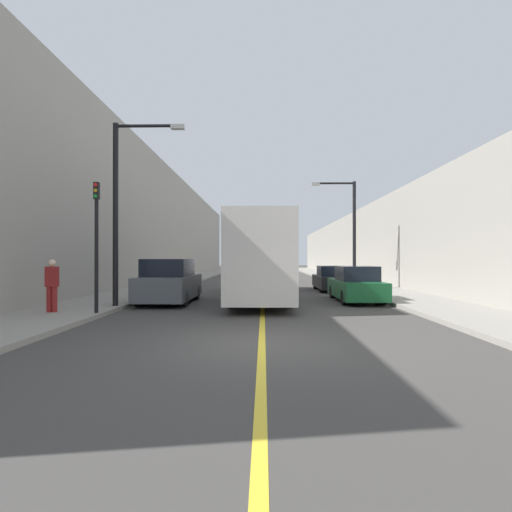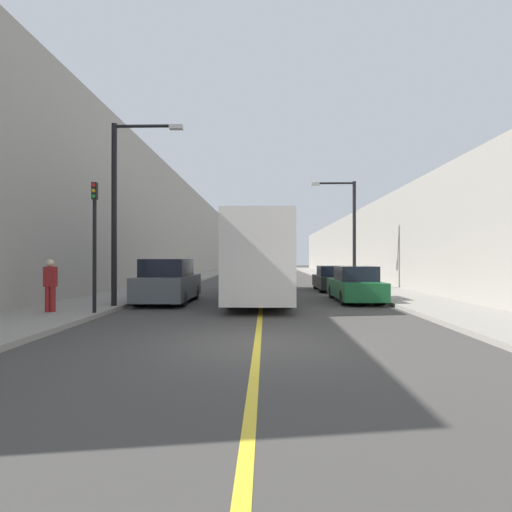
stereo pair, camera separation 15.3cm
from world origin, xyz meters
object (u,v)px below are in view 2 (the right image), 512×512
(street_lamp_right, at_px, (350,226))
(pedestrian, at_px, (50,285))
(car_right_mid, at_px, (332,279))
(bus, at_px, (260,258))
(street_lamp_left, at_px, (121,200))
(traffic_light, at_px, (95,242))
(car_right_near, at_px, (355,286))
(parked_suv_left, at_px, (168,283))

(street_lamp_right, distance_m, pedestrian, 16.53)
(car_right_mid, bearing_deg, bus, -134.95)
(street_lamp_left, distance_m, traffic_light, 2.51)
(street_lamp_right, bearing_deg, pedestrian, -137.68)
(car_right_near, distance_m, street_lamp_left, 10.33)
(bus, xyz_separation_m, parked_suv_left, (-3.88, -2.41, -1.06))
(parked_suv_left, height_order, traffic_light, traffic_light)
(car_right_mid, bearing_deg, car_right_near, -89.91)
(car_right_near, distance_m, pedestrian, 11.97)
(street_lamp_left, xyz_separation_m, street_lamp_right, (10.37, 9.19, -0.22))
(car_right_mid, distance_m, traffic_light, 14.41)
(car_right_near, height_order, pedestrian, pedestrian)
(pedestrian, bearing_deg, parked_suv_left, 54.14)
(street_lamp_left, height_order, pedestrian, street_lamp_left)
(parked_suv_left, height_order, car_right_mid, parked_suv_left)
(bus, bearing_deg, car_right_near, -21.58)
(bus, bearing_deg, pedestrian, -136.56)
(parked_suv_left, bearing_deg, street_lamp_left, -118.76)
(parked_suv_left, height_order, car_right_near, parked_suv_left)
(bus, distance_m, car_right_mid, 6.05)
(street_lamp_left, bearing_deg, street_lamp_right, 41.55)
(bus, relative_size, car_right_near, 2.83)
(car_right_mid, xyz_separation_m, street_lamp_right, (1.08, 0.36, 3.18))
(car_right_mid, bearing_deg, pedestrian, -135.94)
(street_lamp_left, xyz_separation_m, pedestrian, (-1.68, -1.78, -3.02))
(bus, xyz_separation_m, street_lamp_left, (-5.11, -4.64, 2.14))
(car_right_mid, xyz_separation_m, traffic_light, (-9.44, -10.74, 1.78))
(parked_suv_left, bearing_deg, car_right_near, 5.32)
(pedestrian, bearing_deg, traffic_light, -5.04)
(street_lamp_right, distance_m, traffic_light, 15.37)
(car_right_mid, bearing_deg, street_lamp_left, -136.45)
(street_lamp_left, bearing_deg, car_right_mid, 43.55)
(car_right_near, height_order, traffic_light, traffic_light)
(parked_suv_left, xyz_separation_m, car_right_mid, (8.06, 6.60, -0.20))
(bus, xyz_separation_m, street_lamp_right, (5.26, 4.55, 1.92))
(parked_suv_left, distance_m, street_lamp_right, 11.87)
(car_right_mid, relative_size, street_lamp_right, 0.67)
(car_right_near, bearing_deg, traffic_light, -152.61)
(street_lamp_left, bearing_deg, traffic_light, -94.69)
(bus, bearing_deg, parked_suv_left, -148.18)
(car_right_near, xyz_separation_m, car_right_mid, (-0.01, 5.84, -0.04))
(street_lamp_left, distance_m, pedestrian, 3.89)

